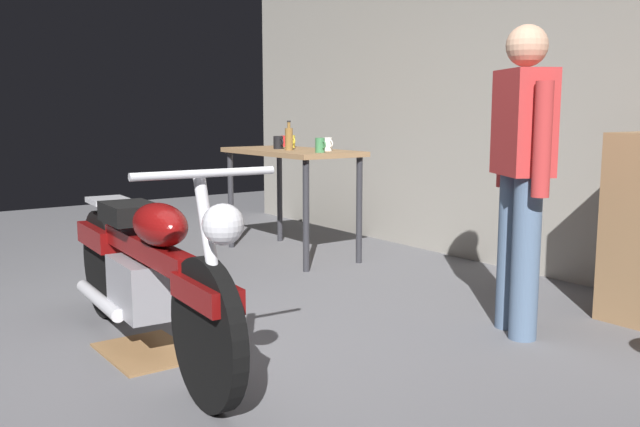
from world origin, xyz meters
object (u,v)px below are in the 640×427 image
Objects in this scene: motorcycle at (145,268)px; bottle at (289,138)px; mug_white_ceramic at (328,144)px; mug_black_matte at (278,142)px; mug_yellow_tall at (290,141)px; mug_green_speckled at (320,145)px; person_standing at (522,167)px; mug_red_diner at (286,141)px.

motorcycle is 2.50m from bottle.
mug_black_matte is at bearing -163.00° from mug_white_ceramic.
mug_white_ceramic reaches higher than mug_yellow_tall.
mug_white_ceramic is at bearing 127.93° from mug_green_speckled.
person_standing is at bearing -6.69° from mug_yellow_tall.
mug_yellow_tall is (-0.74, 0.21, -0.00)m from mug_green_speckled.
motorcycle is 19.21× the size of mug_green_speckled.
mug_yellow_tall is at bearing 144.81° from bottle.
mug_yellow_tall is (-2.73, 0.32, 0.03)m from person_standing.
bottle reaches higher than motorcycle.
mug_yellow_tall is (-1.86, 2.11, 0.50)m from motorcycle.
motorcycle is 1.31× the size of person_standing.
mug_green_speckled is at bearing 124.24° from motorcycle.
person_standing reaches higher than mug_black_matte.
bottle reaches higher than mug_yellow_tall.
mug_black_matte and mug_yellow_tall have the same top height.
mug_black_matte is at bearing -60.67° from mug_yellow_tall.
mug_red_diner is 1.13× the size of mug_white_ceramic.
mug_yellow_tall is 0.51× the size of bottle.
mug_white_ceramic is at bearing 17.00° from mug_black_matte.
mug_white_ceramic is (0.78, -0.10, 0.01)m from mug_red_diner.
person_standing is 13.52× the size of mug_red_diner.
mug_black_matte is 0.49× the size of bottle.
bottle is at bearing 132.97° from motorcycle.
bottle is at bearing -148.20° from mug_white_ceramic.
motorcycle is 3.02m from mug_red_diner.
person_standing is 6.93× the size of bottle.
mug_white_ceramic is at bearing 124.89° from motorcycle.
person_standing reaches higher than motorcycle.
motorcycle is 20.07× the size of mug_white_ceramic.
motorcycle is 2.65m from mug_black_matte.
mug_white_ceramic is (-2.12, 0.28, 0.03)m from person_standing.
motorcycle is at bearing -50.61° from bottle.
mug_red_diner is 0.56m from bottle.
mug_red_diner is at bearing 159.73° from mug_yellow_tall.
bottle is at bearing -30.44° from mug_red_diner.
mug_black_matte and mug_white_ceramic have the same top height.
mug_black_matte is at bearing 172.12° from bottle.
mug_black_matte is 0.97× the size of mug_yellow_tall.
mug_black_matte is 0.52m from mug_white_ceramic.
mug_green_speckled is at bearing -1.69° from mug_black_matte.
mug_green_speckled reaches higher than mug_red_diner.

